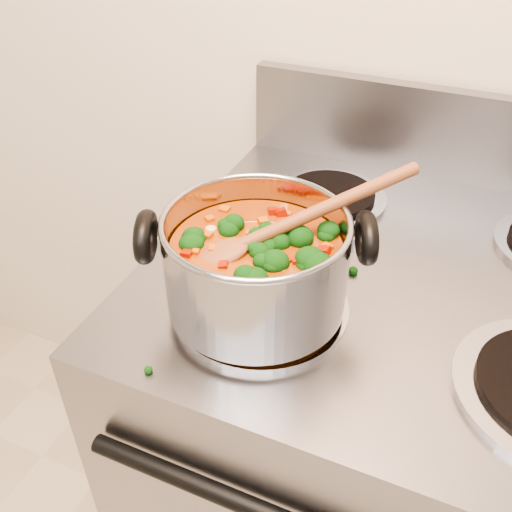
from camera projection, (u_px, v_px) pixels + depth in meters
The scene contains 4 objects.
electric_range at pixel (379, 462), 1.08m from camera, with size 0.76×0.69×1.08m.
stockpot at pixel (256, 264), 0.70m from camera, with size 0.29×0.23×0.14m.
wooden_spoon at pixel (272, 231), 0.68m from camera, with size 0.24×0.23×0.10m.
cooktop_crumbs at pixel (223, 254), 0.84m from camera, with size 0.22×0.12×0.01m.
Camera 1 is at (0.00, 0.49, 1.43)m, focal length 40.00 mm.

